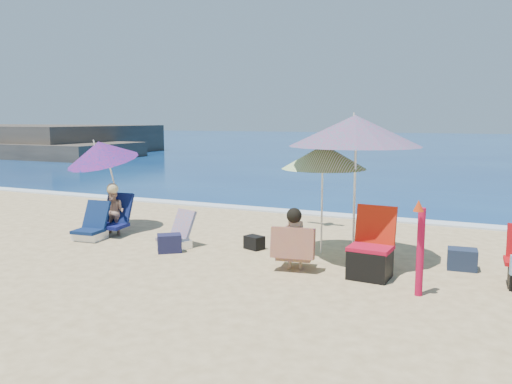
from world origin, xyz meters
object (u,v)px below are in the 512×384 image
at_px(furled_umbrella, 420,243).
at_px(chair_rainbow, 176,238).
at_px(umbrella_striped, 324,157).
at_px(camp_chair_left, 371,257).
at_px(person_left, 114,211).
at_px(chair_navy, 91,229).
at_px(person_center, 294,240).
at_px(umbrella_blue, 101,152).
at_px(umbrella_turquoise, 355,131).

bearing_deg(furled_umbrella, chair_rainbow, 168.74).
relative_size(umbrella_striped, camp_chair_left, 1.85).
relative_size(camp_chair_left, person_left, 0.99).
bearing_deg(chair_rainbow, chair_navy, -176.53).
bearing_deg(camp_chair_left, person_center, -174.73).
bearing_deg(chair_navy, umbrella_striped, 10.43).
relative_size(umbrella_striped, chair_navy, 2.65).
bearing_deg(umbrella_blue, chair_navy, -64.31).
bearing_deg(person_center, camp_chair_left, 5.27).
distance_m(umbrella_turquoise, umbrella_blue, 5.41).
height_order(furled_umbrella, person_left, furled_umbrella).
xyz_separation_m(umbrella_blue, furled_umbrella, (6.59, -1.55, -0.94)).
relative_size(umbrella_blue, chair_navy, 2.77).
distance_m(umbrella_blue, camp_chair_left, 6.08).
bearing_deg(furled_umbrella, chair_navy, 173.13).
bearing_deg(furled_umbrella, person_center, 166.86).
bearing_deg(chair_navy, umbrella_turquoise, 6.40).
distance_m(umbrella_turquoise, chair_rainbow, 3.71).
distance_m(umbrella_striped, chair_navy, 4.73).
bearing_deg(person_center, person_left, 169.06).
bearing_deg(umbrella_striped, person_center, -95.69).
xyz_separation_m(furled_umbrella, person_left, (-6.05, 1.25, -0.24)).
bearing_deg(umbrella_blue, umbrella_turquoise, -2.58).
height_order(umbrella_blue, camp_chair_left, umbrella_blue).
distance_m(person_center, person_left, 4.23).
relative_size(umbrella_blue, furled_umbrella, 1.55).
height_order(chair_rainbow, person_center, person_center).
distance_m(chair_rainbow, camp_chair_left, 3.60).
relative_size(umbrella_turquoise, umbrella_blue, 1.20).
xyz_separation_m(umbrella_turquoise, umbrella_blue, (-5.38, 0.24, -0.48)).
bearing_deg(umbrella_blue, person_center, -13.27).
relative_size(furled_umbrella, chair_rainbow, 1.84).
relative_size(camp_chair_left, person_center, 1.07).
distance_m(chair_navy, person_center, 4.32).
distance_m(umbrella_blue, chair_rainbow, 2.79).
xyz_separation_m(chair_rainbow, person_center, (2.43, -0.42, 0.29)).
xyz_separation_m(chair_navy, camp_chair_left, (5.46, -0.20, 0.12)).
height_order(umbrella_turquoise, umbrella_blue, umbrella_turquoise).
relative_size(umbrella_striped, person_left, 1.83).
relative_size(umbrella_striped, person_center, 1.98).
bearing_deg(camp_chair_left, furled_umbrella, -36.58).
height_order(chair_navy, person_center, person_center).
distance_m(furled_umbrella, chair_rainbow, 4.44).
height_order(camp_chair_left, person_left, person_left).
xyz_separation_m(chair_rainbow, camp_chair_left, (3.58, -0.31, 0.14)).
bearing_deg(furled_umbrella, camp_chair_left, 143.42).
bearing_deg(chair_rainbow, person_left, 167.42).
distance_m(umbrella_striped, furled_umbrella, 2.57).
bearing_deg(chair_navy, person_center, -4.03).
height_order(chair_navy, person_left, person_left).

